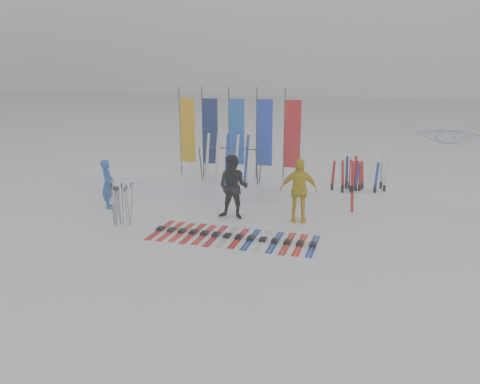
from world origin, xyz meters
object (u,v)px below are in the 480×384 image
(person_blue, at_px, (108,184))
(ski_row, at_px, (233,237))
(tent_canopy, at_px, (444,166))
(person_black, at_px, (233,187))
(person_yellow, at_px, (298,190))
(ski_rack, at_px, (231,160))

(person_blue, xyz_separation_m, ski_row, (4.71, -1.49, -0.76))
(person_blue, distance_m, tent_canopy, 10.99)
(person_black, xyz_separation_m, person_yellow, (1.92, 0.29, -0.02))
(tent_canopy, relative_size, ski_rack, 1.44)
(person_black, height_order, ski_rack, person_black)
(person_yellow, height_order, ski_rack, person_yellow)
(person_black, distance_m, ski_row, 1.95)
(person_blue, bearing_deg, tent_canopy, -97.29)
(ski_row, bearing_deg, ski_rack, 108.53)
(tent_canopy, relative_size, ski_row, 0.65)
(person_black, relative_size, person_yellow, 1.02)
(ski_row, relative_size, ski_rack, 2.20)
(ski_rack, bearing_deg, person_black, -70.07)
(person_black, distance_m, person_yellow, 1.95)
(person_black, height_order, person_yellow, person_black)
(tent_canopy, bearing_deg, person_black, -151.73)
(person_black, relative_size, ski_rack, 0.96)
(person_blue, bearing_deg, person_yellow, -111.68)
(person_black, relative_size, ski_row, 0.43)
(person_blue, distance_m, ski_rack, 4.15)
(person_yellow, distance_m, tent_canopy, 5.25)
(person_blue, height_order, ski_row, person_blue)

